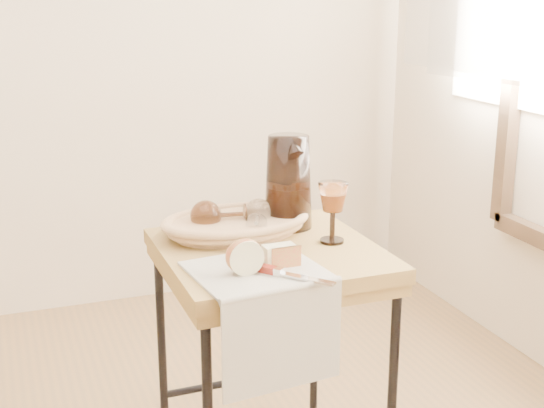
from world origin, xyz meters
name	(u,v)px	position (x,y,z in m)	size (l,w,h in m)	color
side_table	(269,368)	(0.65, 0.39, 0.34)	(0.53, 0.53, 0.68)	brown
tea_towel	(257,271)	(0.56, 0.24, 0.68)	(0.29, 0.26, 0.01)	beige
bread_basket	(236,226)	(0.60, 0.52, 0.70)	(0.36, 0.25, 0.05)	#A5784D
goblet_lying_a	(223,215)	(0.57, 0.53, 0.73)	(0.14, 0.08, 0.08)	brown
goblet_lying_b	(258,217)	(0.66, 0.49, 0.73)	(0.12, 0.08, 0.08)	white
pitcher	(288,182)	(0.76, 0.53, 0.81)	(0.17, 0.25, 0.29)	black
wine_goblet	(333,212)	(0.82, 0.37, 0.76)	(0.08, 0.08, 0.16)	white
apple_half	(244,256)	(0.53, 0.23, 0.73)	(0.09, 0.05, 0.08)	#B8242D
apple_wedge	(279,255)	(0.62, 0.24, 0.71)	(0.07, 0.04, 0.05)	#FFF7BF
table_knife	(282,272)	(0.61, 0.18, 0.70)	(0.23, 0.02, 0.02)	silver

